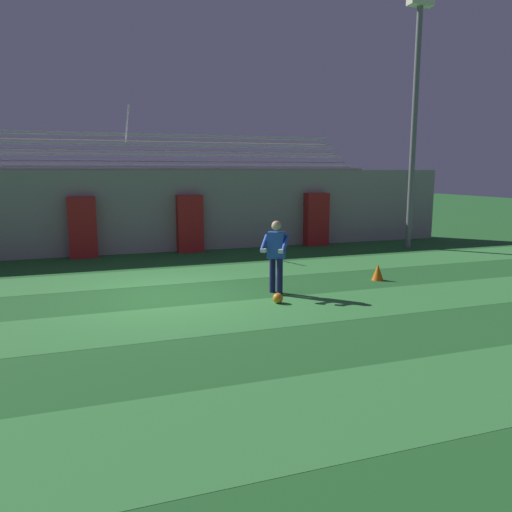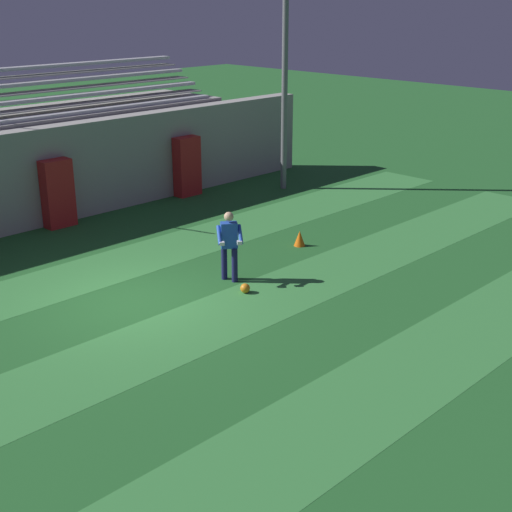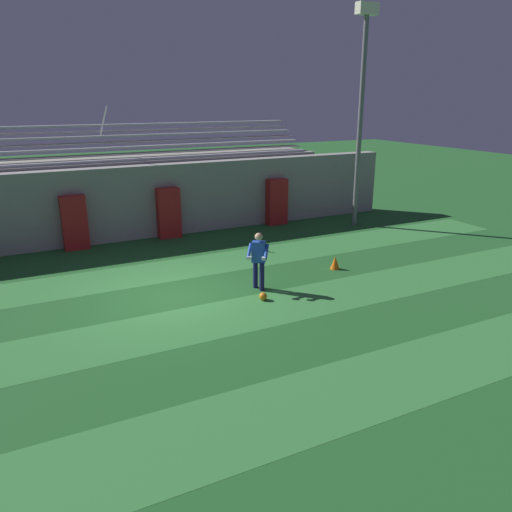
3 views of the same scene
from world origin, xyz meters
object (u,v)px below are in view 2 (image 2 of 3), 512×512
at_px(soccer_ball, 245,288).
at_px(padding_pillar_far_right, 187,166).
at_px(goalkeeper, 229,242).
at_px(floodlight_pole, 285,23).
at_px(padding_pillar_gate_right, 58,193).
at_px(traffic_cone, 300,238).

bearing_deg(soccer_ball, padding_pillar_far_right, 58.57).
height_order(padding_pillar_far_right, goalkeeper, padding_pillar_far_right).
bearing_deg(floodlight_pole, goalkeeper, -145.59).
relative_size(padding_pillar_gate_right, soccer_ball, 8.88).
xyz_separation_m(padding_pillar_gate_right, soccer_ball, (0.33, -7.30, -0.87)).
bearing_deg(soccer_ball, traffic_cone, 21.07).
distance_m(padding_pillar_far_right, floodlight_pole, 5.59).
bearing_deg(goalkeeper, padding_pillar_far_right, 57.18).
bearing_deg(traffic_cone, padding_pillar_gate_right, 120.72).
bearing_deg(padding_pillar_gate_right, traffic_cone, -59.28).
xyz_separation_m(padding_pillar_gate_right, goalkeeper, (0.59, -6.52, -0.02)).
bearing_deg(padding_pillar_gate_right, floodlight_pole, -11.94).
xyz_separation_m(soccer_ball, traffic_cone, (3.26, 1.26, 0.10)).
bearing_deg(traffic_cone, padding_pillar_far_right, 78.73).
relative_size(floodlight_pole, goalkeeper, 5.21).
xyz_separation_m(padding_pillar_far_right, soccer_ball, (-4.46, -7.30, -0.87)).
distance_m(padding_pillar_gate_right, goalkeeper, 6.54).
bearing_deg(traffic_cone, soccer_ball, -158.93).
xyz_separation_m(goalkeeper, soccer_ball, (-0.26, -0.78, -0.84)).
relative_size(padding_pillar_gate_right, floodlight_pole, 0.22).
xyz_separation_m(padding_pillar_far_right, goalkeeper, (-4.20, -6.52, -0.02)).
bearing_deg(soccer_ball, goalkeeper, 71.68).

